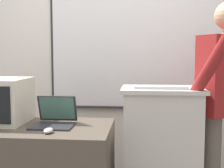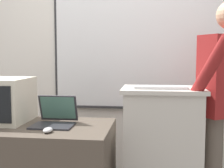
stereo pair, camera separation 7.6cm
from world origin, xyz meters
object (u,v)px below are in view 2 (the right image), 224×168
Objects in this scene: wireless_keyboard at (161,87)px; computer_mouse_by_keyboard at (197,87)px; lectern_podium at (162,153)px; laptop at (56,116)px; crt_monitor at (7,100)px; computer_mouse_by_laptop at (48,130)px.

wireless_keyboard is 3.90× the size of computer_mouse_by_keyboard.
wireless_keyboard is (-0.02, -0.06, 0.52)m from lectern_podium.
crt_monitor is at bearing 173.57° from laptop.
lectern_podium is 0.58m from computer_mouse_by_keyboard.
computer_mouse_by_laptop is at bearing -153.10° from lectern_podium.
laptop is at bearing -174.26° from computer_mouse_by_keyboard.
laptop is 0.78× the size of wireless_keyboard.
crt_monitor reaches higher than computer_mouse_by_laptop.
laptop is at bearing -173.13° from wireless_keyboard.
crt_monitor reaches higher than wireless_keyboard.
wireless_keyboard reaches higher than lectern_podium.
computer_mouse_by_laptop is 0.23× the size of crt_monitor.
lectern_podium is 10.26× the size of computer_mouse_by_laptop.
computer_mouse_by_keyboard reaches higher than wireless_keyboard.
crt_monitor is (-1.18, -0.05, -0.11)m from wireless_keyboard.
wireless_keyboard is at bearing -107.73° from lectern_podium.
lectern_podium is 2.33× the size of crt_monitor.
wireless_keyboard reaches higher than laptop.
laptop is 0.25m from computer_mouse_by_laptop.
lectern_podium reaches higher than laptop.
computer_mouse_by_keyboard is (1.04, 0.10, 0.23)m from laptop.
lectern_podium is 10.26× the size of computer_mouse_by_keyboard.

